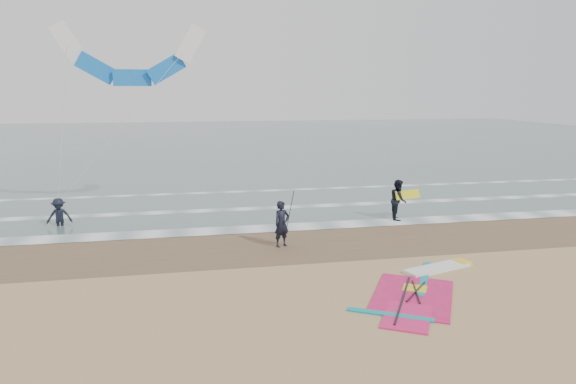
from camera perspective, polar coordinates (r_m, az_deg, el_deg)
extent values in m
plane|color=tan|center=(14.56, 8.87, -12.12)|extent=(120.00, 120.00, 0.00)
cube|color=#47605E|center=(61.00, -6.64, 5.68)|extent=(120.00, 80.00, 0.02)
cube|color=brown|center=(19.97, 3.01, -5.52)|extent=(120.00, 5.00, 0.01)
cube|color=white|center=(22.02, 1.62, -3.85)|extent=(120.00, 1.20, 0.02)
cube|color=white|center=(25.63, -0.24, -1.69)|extent=(120.00, 0.70, 0.02)
cube|color=white|center=(29.97, -1.86, 0.18)|extent=(120.00, 0.50, 0.01)
cube|color=white|center=(17.58, 16.25, -8.11)|extent=(2.48, 1.32, 0.12)
cube|color=yellow|center=(18.35, 18.75, -7.43)|extent=(0.59, 0.69, 0.13)
cube|color=#D91B5D|center=(15.24, 13.68, -11.16)|extent=(3.39, 3.74, 0.04)
cube|color=#D91B5D|center=(13.91, 13.09, -13.35)|extent=(1.87, 2.09, 0.04)
cube|color=#0C8C99|center=(16.69, 14.92, -9.21)|extent=(1.73, 2.78, 0.05)
cube|color=#0C8C99|center=(13.92, 11.27, -13.23)|extent=(2.03, 1.29, 0.05)
cube|color=yellow|center=(15.76, 13.91, -10.39)|extent=(0.88, 0.84, 0.05)
cylinder|color=black|center=(14.91, 12.62, -11.49)|extent=(1.79, 3.04, 0.06)
cylinder|color=black|center=(15.46, 14.05, -10.65)|extent=(1.19, 1.32, 0.04)
cylinder|color=black|center=(15.46, 14.05, -10.65)|extent=(0.57, 1.67, 0.04)
imported|color=black|center=(19.12, -0.70, -3.57)|extent=(0.75, 0.64, 1.73)
imported|color=black|center=(23.61, 12.15, -0.85)|extent=(0.91, 1.05, 1.84)
imported|color=black|center=(24.00, -24.14, -1.69)|extent=(1.07, 0.67, 1.60)
cylinder|color=black|center=(19.07, 0.18, -2.35)|extent=(0.17, 0.86, 1.82)
cube|color=yellow|center=(23.63, 13.16, -0.28)|extent=(1.30, 0.51, 0.39)
cube|color=white|center=(25.75, -23.31, 15.09)|extent=(1.51, 0.35, 1.86)
cube|color=blue|center=(25.48, -20.55, 12.76)|extent=(1.85, 0.41, 1.51)
cube|color=blue|center=(25.27, -16.93, 12.06)|extent=(1.71, 0.39, 0.76)
cube|color=blue|center=(25.18, -13.37, 13.19)|extent=(1.85, 0.41, 1.51)
cube|color=white|center=(25.24, -10.81, 15.87)|extent=(1.51, 0.35, 1.86)
cylinder|color=beige|center=(24.60, -23.74, 7.27)|extent=(0.44, 2.34, 6.86)
cylinder|color=beige|center=(24.16, -17.45, 7.64)|extent=(5.83, 2.34, 6.86)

